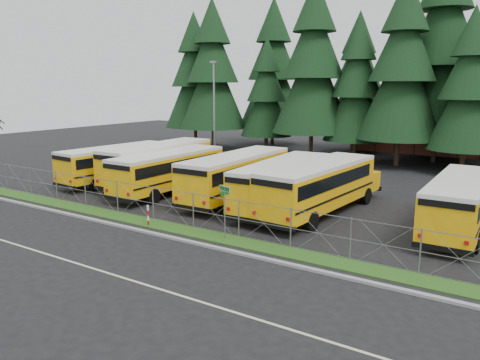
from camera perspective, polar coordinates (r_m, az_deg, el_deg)
name	(u,v)px	position (r m, az deg, el deg)	size (l,w,h in m)	color
ground	(219,226)	(26.44, -2.61, -5.66)	(120.00, 120.00, 0.00)	black
curb	(183,240)	(24.09, -6.93, -7.31)	(50.00, 0.25, 0.12)	gray
grass_verge	(200,234)	(25.13, -4.88, -6.54)	(50.00, 1.40, 0.06)	#1C4112
road_lane_line	(109,273)	(20.84, -15.72, -10.88)	(50.00, 0.12, 0.01)	beige
chainlink_fence	(208,213)	(25.38, -3.95, -4.06)	(44.00, 0.10, 2.00)	gray
brick_building	(455,127)	(61.35, 24.77, 5.93)	(22.00, 10.00, 6.00)	brown
bus_0	(120,164)	(39.36, -14.42, 1.88)	(2.67, 11.29, 2.96)	orange
bus_1	(162,164)	(37.90, -9.53, 1.95)	(2.93, 12.41, 3.25)	orange
bus_2	(173,172)	(34.69, -8.22, 0.94)	(2.74, 11.63, 3.05)	orange
bus_4	(240,177)	(32.30, -0.06, 0.41)	(2.86, 12.14, 3.18)	orange
bus_5	(285,184)	(30.11, 5.55, -0.55)	(2.78, 11.79, 3.09)	orange
bus_6	(322,188)	(29.08, 9.94, -0.98)	(2.88, 12.21, 3.20)	orange
bus_east	(460,204)	(27.85, 25.27, -2.72)	(2.68, 11.34, 2.97)	orange
street_sign	(225,201)	(23.67, -1.88, -2.59)	(0.81, 0.53, 2.81)	gray
striped_bollard	(148,215)	(26.86, -11.14, -4.26)	(0.11, 0.11, 1.20)	#B20C0C
light_standard	(214,109)	(47.15, -3.16, 8.66)	(0.70, 0.35, 10.14)	gray
conifer_0	(195,80)	(61.43, -5.56, 12.01)	(7.64, 7.64, 16.90)	black
conifer_1	(213,75)	(58.00, -3.35, 12.63)	(8.15, 8.15, 18.01)	black
conifer_2	(267,96)	(55.37, 3.26, 10.23)	(5.99, 5.99, 13.25)	black
conifer_3	(313,70)	(51.52, 8.91, 13.16)	(8.54, 8.54, 18.88)	black
conifer_4	(357,90)	(50.10, 14.07, 10.59)	(6.63, 6.63, 14.66)	black
conifer_5	(402,72)	(48.17, 19.16, 12.31)	(8.16, 8.16, 18.05)	black
conifer_6	(469,91)	(46.15, 26.11, 9.69)	(6.59, 6.59, 14.57)	black
conifer_10	(273,73)	(62.58, 4.06, 12.91)	(8.52, 8.52, 18.84)	black
conifer_11	(357,82)	(57.99, 14.12, 11.48)	(7.38, 7.38, 16.31)	black
conifer_12	(441,56)	(51.84, 23.34, 13.74)	(9.66, 9.66, 21.36)	black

